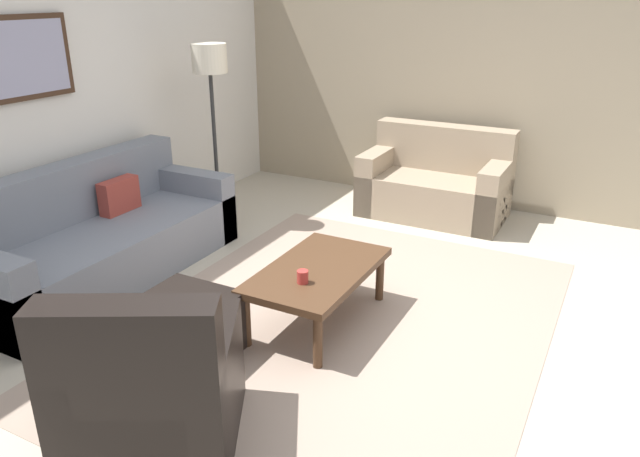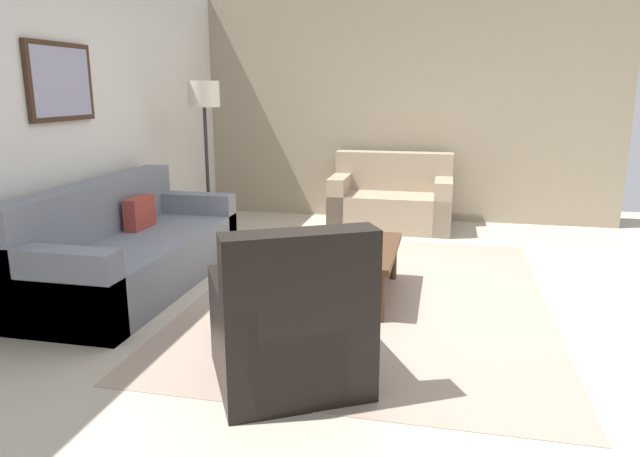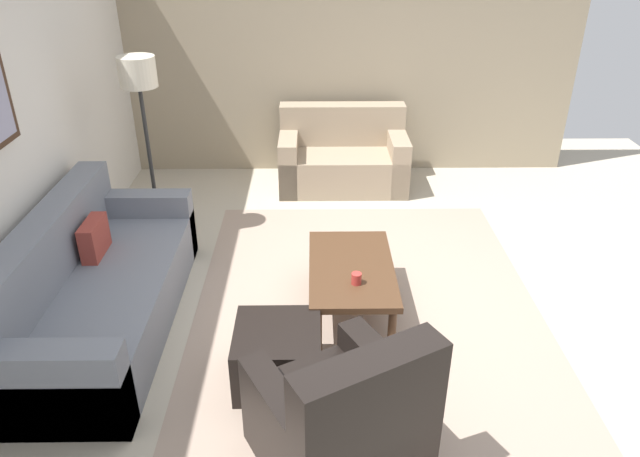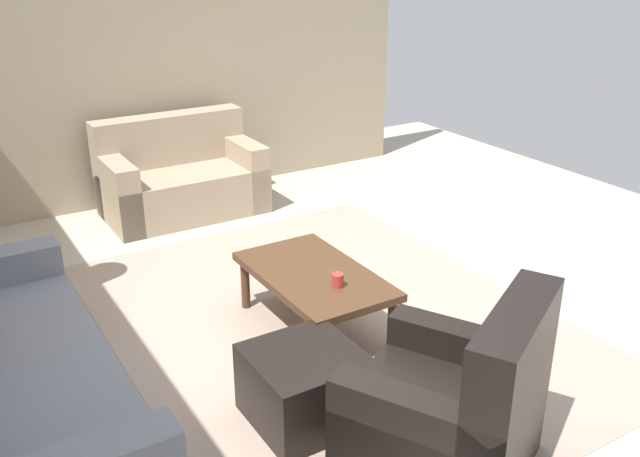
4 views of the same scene
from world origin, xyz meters
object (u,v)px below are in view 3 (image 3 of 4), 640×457
couch_main (89,292)px  coffee_table (351,272)px  armchair_leather (344,428)px  ottoman (278,355)px  cup (356,279)px  lamp_standing (140,92)px  couch_loveseat (342,159)px

couch_main → coffee_table: couch_main is taller
armchair_leather → ottoman: size_ratio=1.94×
ottoman → cup: size_ratio=6.61×
coffee_table → lamp_standing: (1.26, 1.78, 1.05)m
couch_main → couch_loveseat: (2.66, -1.99, 0.01)m
ottoman → lamp_standing: (2.03, 1.25, 1.21)m
armchair_leather → lamp_standing: (2.76, 1.65, 1.10)m
couch_loveseat → lamp_standing: bearing=124.2°
couch_loveseat → lamp_standing: lamp_standing is taller
armchair_leather → couch_main: bearing=53.6°
cup → lamp_standing: 2.53m
couch_main → ottoman: size_ratio=4.07×
coffee_table → cup: bearing=-175.3°
couch_main → lamp_standing: size_ratio=1.33×
coffee_table → lamp_standing: bearing=54.6°
couch_loveseat → ottoman: (-3.27, 0.57, -0.10)m
ottoman → cup: 0.80m
ottoman → coffee_table: size_ratio=0.51×
couch_main → coffee_table: (0.16, -1.94, 0.06)m
coffee_table → lamp_standing: size_ratio=0.64×
armchair_leather → coffee_table: 1.50m
couch_loveseat → ottoman: couch_loveseat is taller
couch_main → lamp_standing: lamp_standing is taller
lamp_standing → couch_loveseat: bearing=-55.8°
couch_loveseat → cup: 2.75m
armchair_leather → lamp_standing: 3.40m
couch_loveseat → cup: (-2.75, 0.03, 0.15)m
coffee_table → cup: (-0.24, -0.02, 0.09)m
cup → coffee_table: bearing=4.7°
couch_loveseat → ottoman: bearing=170.1°
lamp_standing → couch_main: bearing=173.3°
armchair_leather → ottoman: bearing=28.5°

